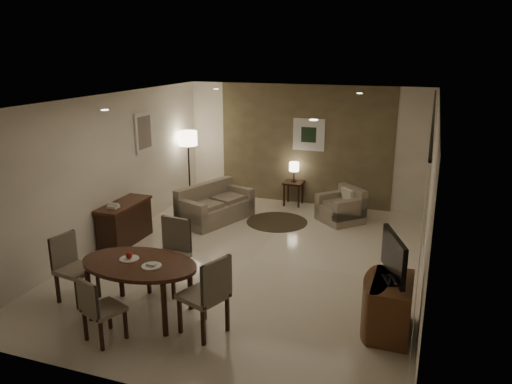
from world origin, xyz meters
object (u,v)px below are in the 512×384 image
at_px(tv_cabinet, 391,307).
at_px(side_table, 293,193).
at_px(chair_far, 168,257).
at_px(chair_left, 76,269).
at_px(dining_table, 141,289).
at_px(chair_near, 104,308).
at_px(floor_lamp, 189,167).
at_px(console_desk, 125,223).
at_px(chair_right, 203,294).
at_px(sofa, 216,203).
at_px(armchair, 341,205).

xyz_separation_m(tv_cabinet, side_table, (-2.57, 4.74, -0.08)).
distance_m(chair_far, chair_left, 1.28).
relative_size(chair_left, side_table, 1.77).
distance_m(dining_table, chair_left, 1.07).
bearing_deg(dining_table, chair_near, -97.80).
bearing_deg(chair_near, floor_lamp, -52.93).
height_order(console_desk, side_table, console_desk).
xyz_separation_m(chair_right, floor_lamp, (-2.67, 4.92, 0.31)).
relative_size(console_desk, chair_far, 1.13).
relative_size(tv_cabinet, chair_far, 0.85).
bearing_deg(sofa, floor_lamp, 67.69).
xyz_separation_m(chair_left, floor_lamp, (-0.63, 4.76, 0.35)).
height_order(armchair, floor_lamp, floor_lamp).
distance_m(tv_cabinet, chair_right, 2.36).
xyz_separation_m(dining_table, chair_near, (-0.09, -0.67, 0.05)).
relative_size(dining_table, floor_lamp, 0.97).
height_order(tv_cabinet, dining_table, dining_table).
distance_m(tv_cabinet, dining_table, 3.26).
bearing_deg(tv_cabinet, chair_far, 178.62).
bearing_deg(dining_table, chair_left, 177.51).
xyz_separation_m(chair_near, chair_far, (0.09, 1.43, 0.10)).
height_order(chair_left, floor_lamp, floor_lamp).
bearing_deg(floor_lamp, chair_near, -73.68).
distance_m(console_desk, tv_cabinet, 5.11).
xyz_separation_m(console_desk, chair_far, (1.70, -1.42, 0.15)).
xyz_separation_m(tv_cabinet, floor_lamp, (-4.89, 4.13, 0.48)).
xyz_separation_m(chair_left, armchair, (2.91, 4.57, -0.13)).
xyz_separation_m(chair_far, side_table, (0.62, 4.66, -0.26)).
height_order(chair_right, side_table, chair_right).
distance_m(tv_cabinet, side_table, 5.39).
bearing_deg(floor_lamp, chair_far, -67.28).
distance_m(chair_near, sofa, 4.52).
relative_size(sofa, armchair, 2.01).
distance_m(dining_table, chair_right, 0.99).
relative_size(chair_far, armchair, 1.33).
distance_m(dining_table, armchair, 4.97).
bearing_deg(chair_far, console_desk, 144.89).
relative_size(side_table, floor_lamp, 0.33).
xyz_separation_m(tv_cabinet, armchair, (-1.35, 3.94, 0.00)).
distance_m(console_desk, side_table, 3.99).
bearing_deg(tv_cabinet, dining_table, -168.03).
bearing_deg(side_table, chair_far, -97.63).
bearing_deg(console_desk, dining_table, -52.04).
xyz_separation_m(chair_far, chair_left, (-1.07, -0.71, -0.05)).
distance_m(chair_near, chair_far, 1.43).
distance_m(dining_table, chair_near, 0.68).
distance_m(side_table, floor_lamp, 2.46).
bearing_deg(floor_lamp, console_desk, -90.01).
bearing_deg(tv_cabinet, armchair, 108.85).
distance_m(armchair, floor_lamp, 3.58).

